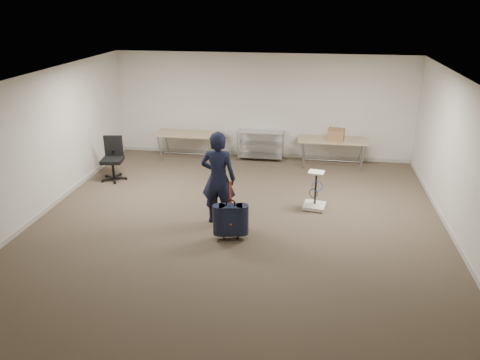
# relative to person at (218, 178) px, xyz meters

# --- Properties ---
(ground) EXTENTS (9.00, 9.00, 0.00)m
(ground) POSITION_rel_person_xyz_m (0.38, -0.29, -0.92)
(ground) COLOR #403527
(ground) RESTS_ON ground
(room_shell) EXTENTS (8.00, 9.00, 9.00)m
(room_shell) POSITION_rel_person_xyz_m (0.38, 1.10, -0.87)
(room_shell) COLOR silver
(room_shell) RESTS_ON ground
(folding_table_left) EXTENTS (1.80, 0.75, 0.73)m
(folding_table_left) POSITION_rel_person_xyz_m (-1.52, 3.66, -0.25)
(folding_table_left) COLOR tan
(folding_table_left) RESTS_ON ground
(folding_table_right) EXTENTS (1.80, 0.75, 0.73)m
(folding_table_right) POSITION_rel_person_xyz_m (2.28, 3.66, -0.25)
(folding_table_right) COLOR tan
(folding_table_right) RESTS_ON ground
(wire_shelf) EXTENTS (1.22, 0.47, 0.80)m
(wire_shelf) POSITION_rel_person_xyz_m (0.38, 3.91, -0.48)
(wire_shelf) COLOR silver
(wire_shelf) RESTS_ON ground
(person) EXTENTS (0.70, 0.48, 1.85)m
(person) POSITION_rel_person_xyz_m (0.00, 0.00, 0.00)
(person) COLOR black
(person) RESTS_ON ground
(suitcase) EXTENTS (0.45, 0.31, 1.13)m
(suitcase) POSITION_rel_person_xyz_m (0.35, -0.65, -0.54)
(suitcase) COLOR black
(suitcase) RESTS_ON ground
(office_chair) EXTENTS (0.63, 0.63, 1.04)m
(office_chair) POSITION_rel_person_xyz_m (-2.97, 1.90, -0.61)
(office_chair) COLOR black
(office_chair) RESTS_ON ground
(equipment_cart) EXTENTS (0.51, 0.51, 0.82)m
(equipment_cart) POSITION_rel_person_xyz_m (1.85, 0.94, -0.71)
(equipment_cart) COLOR #EFE3CD
(equipment_cart) RESTS_ON ground
(cardboard_box) EXTENTS (0.45, 0.37, 0.30)m
(cardboard_box) POSITION_rel_person_xyz_m (2.33, 3.58, -0.04)
(cardboard_box) COLOR #9C8048
(cardboard_box) RESTS_ON folding_table_right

